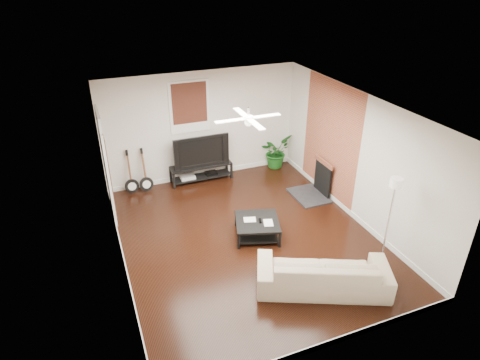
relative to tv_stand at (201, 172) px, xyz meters
The scene contains 14 objects.
room 3.02m from the tv_stand, 87.11° to the right, with size 5.01×6.01×2.81m.
brick_accent 3.39m from the tv_stand, 34.11° to the right, with size 0.02×2.20×2.80m, color #AD5938.
fireplace 2.95m from the tv_stand, 37.25° to the right, with size 0.80×1.10×0.92m, color black.
window_back 1.74m from the tv_stand, 130.01° to the left, with size 1.00×0.06×1.30m, color #35150E.
door_left 2.68m from the tv_stand, 159.22° to the right, with size 0.08×1.00×2.50m, color white.
tv_stand is the anchor object (origin of this frame).
tv 0.63m from the tv_stand, 90.00° to the left, with size 1.43×0.19×0.82m, color black.
coffee_table 2.83m from the tv_stand, 82.78° to the right, with size 0.88×0.88×0.37m, color black.
sofa 4.69m from the tv_stand, 80.21° to the right, with size 2.27×0.89×0.66m, color #C0A990.
floor_lamp 5.06m from the tv_stand, 64.60° to the right, with size 0.31×0.31×1.85m, color white, non-canonical shape.
potted_plant 2.17m from the tv_stand, ahead, with size 0.81×0.71×0.90m, color #185419.
guitar_left 1.82m from the tv_stand, behind, with size 0.34×0.24×1.11m, color black, non-canonical shape.
guitar_right 1.47m from the tv_stand, behind, with size 0.34×0.24×1.11m, color black, non-canonical shape.
ceiling_fan 3.66m from the tv_stand, 87.11° to the right, with size 1.24×1.24×0.32m, color white, non-canonical shape.
Camera 1 is at (-2.73, -6.47, 5.08)m, focal length 30.85 mm.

